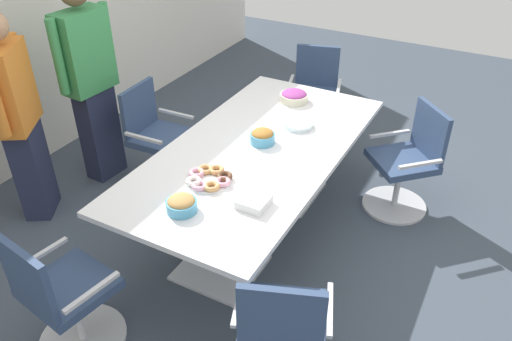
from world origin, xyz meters
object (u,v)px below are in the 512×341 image
at_px(conference_table, 256,162).
at_px(office_chair_1, 314,98).
at_px(office_chair_0, 407,166).
at_px(snack_bowl_pretzels, 262,136).
at_px(snack_bowl_candy_mix, 294,96).
at_px(snack_bowl_cookies, 181,204).
at_px(office_chair_4, 282,334).
at_px(office_chair_3, 63,299).
at_px(person_standing_0, 18,118).
at_px(plate_stack, 298,125).
at_px(person_standing_1, 90,80).
at_px(napkin_pile, 254,202).
at_px(office_chair_2, 157,141).
at_px(donut_platter, 209,178).

xyz_separation_m(conference_table, office_chair_1, (1.67, 0.22, -0.22)).
xyz_separation_m(office_chair_0, office_chair_1, (0.82, 1.18, 0.00)).
relative_size(conference_table, snack_bowl_pretzels, 12.90).
bearing_deg(conference_table, snack_bowl_pretzels, -4.43).
bearing_deg(snack_bowl_candy_mix, snack_bowl_cookies, -178.59).
distance_m(office_chair_1, office_chair_4, 3.01).
height_order(office_chair_3, person_standing_0, person_standing_0).
bearing_deg(office_chair_0, office_chair_1, 10.77).
bearing_deg(snack_bowl_cookies, person_standing_0, 82.42).
distance_m(office_chair_3, plate_stack, 2.12).
relative_size(office_chair_1, person_standing_1, 0.51).
xyz_separation_m(snack_bowl_pretzels, napkin_pile, (-0.71, -0.31, -0.03)).
bearing_deg(office_chair_0, office_chair_3, 105.50).
relative_size(snack_bowl_cookies, napkin_pile, 1.07).
distance_m(person_standing_0, napkin_pile, 2.03).
height_order(conference_table, office_chair_2, office_chair_2).
distance_m(office_chair_2, person_standing_1, 0.76).
relative_size(snack_bowl_candy_mix, snack_bowl_cookies, 1.27).
bearing_deg(person_standing_0, office_chair_0, 87.85).
xyz_separation_m(office_chair_0, donut_platter, (-1.38, 1.02, 0.37)).
relative_size(office_chair_0, person_standing_0, 0.54).
distance_m(person_standing_1, snack_bowl_cookies, 1.83).
xyz_separation_m(conference_table, person_standing_1, (0.04, 1.62, 0.31)).
bearing_deg(office_chair_1, conference_table, 81.53).
relative_size(office_chair_0, person_standing_1, 0.51).
relative_size(office_chair_2, person_standing_1, 0.51).
bearing_deg(office_chair_2, snack_bowl_pretzels, 82.32).
height_order(conference_table, napkin_pile, napkin_pile).
relative_size(office_chair_2, snack_bowl_pretzels, 4.89).
relative_size(office_chair_1, snack_bowl_pretzels, 4.89).
relative_size(conference_table, office_chair_1, 2.64).
bearing_deg(conference_table, person_standing_1, 88.58).
distance_m(office_chair_0, snack_bowl_pretzels, 1.28).
relative_size(office_chair_4, plate_stack, 3.95).
height_order(office_chair_3, plate_stack, office_chair_3).
distance_m(office_chair_3, donut_platter, 1.15).
height_order(office_chair_0, office_chair_4, same).
xyz_separation_m(office_chair_4, napkin_pile, (0.54, 0.47, 0.37)).
bearing_deg(office_chair_1, office_chair_3, 69.98).
height_order(snack_bowl_cookies, snack_bowl_pretzels, snack_bowl_pretzels).
bearing_deg(office_chair_4, person_standing_1, 132.68).
xyz_separation_m(person_standing_1, snack_bowl_pretzels, (0.05, -1.63, -0.13)).
height_order(office_chair_3, snack_bowl_cookies, office_chair_3).
bearing_deg(snack_bowl_cookies, conference_table, -2.82).
bearing_deg(donut_platter, office_chair_1, 3.97).
height_order(office_chair_0, donut_platter, office_chair_0).
relative_size(office_chair_3, person_standing_0, 0.54).
xyz_separation_m(snack_bowl_candy_mix, snack_bowl_cookies, (-1.73, -0.04, 0.00)).
bearing_deg(office_chair_1, office_chair_4, 93.61).
xyz_separation_m(office_chair_0, plate_stack, (-0.40, 0.81, 0.36)).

